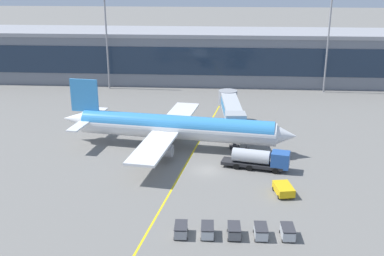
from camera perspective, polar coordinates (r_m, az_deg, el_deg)
The scene contains 14 objects.
ground_plane at distance 74.93m, azimuth 1.87°, elevation -5.20°, with size 700.00×700.00×0.00m, color slate.
apron_lead_in_line at distance 76.95m, azimuth -0.76°, elevation -4.52°, with size 0.30×80.00×0.01m, color yellow.
terminal_building at distance 136.43m, azimuth -3.83°, elevation 8.92°, with size 194.61×20.27×14.29m.
main_airliner at distance 82.96m, azimuth -2.14°, elevation 0.12°, with size 42.93×34.09×11.83m.
jet_bridge at distance 91.00m, azimuth 4.80°, elevation 2.41°, with size 5.16×19.67×6.60m.
fuel_tanker at distance 75.47m, azimuth 8.33°, elevation -3.78°, with size 11.09×4.78×3.25m.
pushback_tug at distance 68.10m, azimuth 11.17°, elevation -7.37°, with size 2.95×4.16×1.40m.
baggage_cart_0 at distance 57.37m, azimuth -1.37°, elevation -12.36°, with size 1.70×2.70×1.48m.
baggage_cart_1 at distance 57.28m, azimuth 1.91°, elevation -12.42°, with size 1.70×2.70×1.48m.
baggage_cart_2 at distance 57.37m, azimuth 5.18°, elevation -12.44°, with size 1.70×2.70×1.48m.
baggage_cart_3 at distance 57.64m, azimuth 8.44°, elevation -12.42°, with size 1.70×2.70×1.48m.
baggage_cart_4 at distance 58.08m, azimuth 11.65°, elevation -12.36°, with size 1.70×2.70×1.48m.
apron_light_mast_1 at distance 124.99m, azimuth 16.41°, elevation 10.94°, with size 2.80×0.50×25.95m.
apron_light_mast_2 at distance 126.09m, azimuth -10.46°, elevation 11.29°, with size 2.80×0.50×25.29m.
Camera 1 is at (2.33, -68.42, 30.45)m, focal length 43.51 mm.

